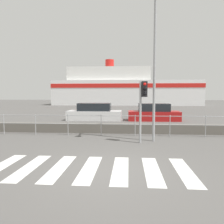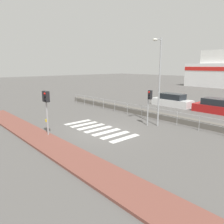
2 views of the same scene
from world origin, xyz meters
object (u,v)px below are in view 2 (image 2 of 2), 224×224
(traffic_light_near, at_px, (46,101))
(traffic_light_far, at_px, (149,100))
(parked_car_red, at_px, (216,107))
(streetlamp, at_px, (159,74))
(parked_car_white, at_px, (172,101))

(traffic_light_near, distance_m, traffic_light_far, 7.46)
(parked_car_red, bearing_deg, traffic_light_far, -99.57)
(traffic_light_far, distance_m, streetlamp, 2.05)
(traffic_light_far, bearing_deg, streetlamp, 29.70)
(traffic_light_far, bearing_deg, parked_car_white, 112.23)
(streetlamp, distance_m, parked_car_red, 8.98)
(streetlamp, xyz_separation_m, parked_car_red, (0.91, 8.27, -3.36))
(traffic_light_near, height_order, traffic_light_far, traffic_light_near)
(parked_car_red, bearing_deg, traffic_light_near, -104.83)
(traffic_light_far, xyz_separation_m, parked_car_white, (-3.51, 8.58, -1.40))
(traffic_light_near, bearing_deg, parked_car_white, 93.08)
(traffic_light_near, bearing_deg, traffic_light_far, 69.03)
(streetlamp, distance_m, parked_car_white, 9.80)
(traffic_light_near, distance_m, streetlamp, 8.11)
(traffic_light_far, xyz_separation_m, parked_car_red, (1.45, 8.58, -1.41))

